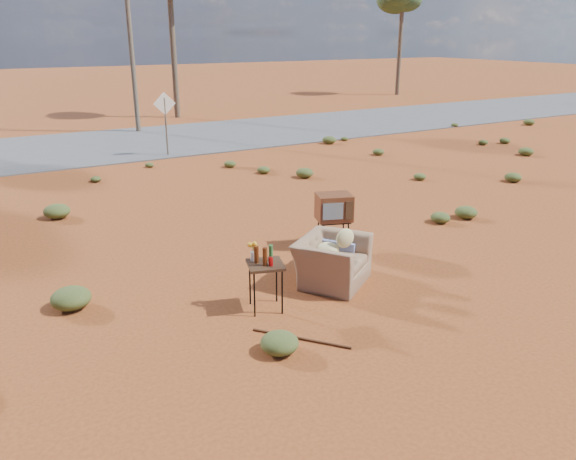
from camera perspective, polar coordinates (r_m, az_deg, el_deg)
ground at (r=9.26m, az=2.83°, el=-6.78°), size 140.00×140.00×0.00m
highway at (r=22.80m, az=-18.10°, el=8.19°), size 140.00×7.00×0.04m
armchair at (r=9.68m, az=4.60°, el=-2.37°), size 1.57×1.57×1.07m
tv_unit at (r=11.14m, az=4.69°, el=2.24°), size 0.81×0.73×1.09m
side_table at (r=8.57m, az=-2.59°, el=-3.20°), size 0.67×0.67×1.07m
rusty_bar at (r=8.04m, az=1.33°, el=-10.96°), size 0.96×1.15×0.04m
road_sign at (r=20.07m, az=-12.38°, el=11.58°), size 0.78×0.06×2.19m
eucalyptus_right at (r=40.82m, az=11.55°, el=21.66°), size 3.20×3.20×7.10m
utility_pole_center at (r=25.33m, az=-15.78°, el=18.87°), size 1.40×0.20×8.00m
scrub_patch at (r=12.60m, az=-11.24°, el=0.79°), size 17.49×8.07×0.33m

